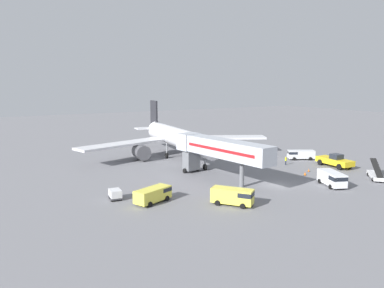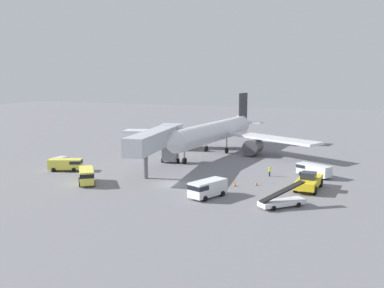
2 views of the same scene
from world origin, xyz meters
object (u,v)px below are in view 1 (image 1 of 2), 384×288
airplane_at_gate (177,138)px  service_van_mid_center (332,178)px  safety_cone_bravo (309,170)px  pushback_tug (335,161)px  service_van_far_left (154,194)px  service_van_rear_left (300,154)px  belt_loader_truck (376,175)px  ground_crew_worker_foreground (286,160)px  baggage_cart_mid_right (115,194)px  service_van_near_right (234,196)px  jet_bridge (217,149)px  safety_cone_alpha (305,173)px

airplane_at_gate → service_van_mid_center: size_ratio=7.31×
airplane_at_gate → safety_cone_bravo: (13.63, -22.77, -3.72)m
pushback_tug → safety_cone_bravo: size_ratio=13.62×
service_van_far_left → airplane_at_gate: bearing=55.6°
pushback_tug → service_van_rear_left: bearing=92.6°
belt_loader_truck → ground_crew_worker_foreground: 15.97m
service_van_mid_center → baggage_cart_mid_right: (-30.07, 10.16, -0.47)m
pushback_tug → service_van_near_right: bearing=-164.2°
belt_loader_truck → service_van_far_left: (-35.68, 7.32, 0.35)m
airplane_at_gate → pushback_tug: (20.66, -22.53, -2.85)m
jet_bridge → safety_cone_bravo: (16.90, -3.67, -4.70)m
safety_cone_bravo → service_van_far_left: bearing=-176.6°
airplane_at_gate → service_van_near_right: bearing=-105.8°
service_van_rear_left → service_van_near_right: bearing=-150.6°
baggage_cart_mid_right → safety_cone_alpha: baggage_cart_mid_right is taller
jet_bridge → service_van_mid_center: 17.85m
jet_bridge → service_van_near_right: (-5.43, -11.71, -3.74)m
service_van_far_left → safety_cone_bravo: (30.45, 1.82, -0.84)m
belt_loader_truck → ground_crew_worker_foreground: bearing=107.0°
airplane_at_gate → jet_bridge: 19.40m
jet_bridge → belt_loader_truck: size_ratio=3.75×
pushback_tug → service_van_rear_left: 8.08m
safety_cone_alpha → jet_bridge: bearing=159.8°
airplane_at_gate → safety_cone_alpha: (10.99, -24.36, -3.66)m
airplane_at_gate → ground_crew_worker_foreground: 22.09m
jet_bridge → ground_crew_worker_foreground: size_ratio=12.31×
jet_bridge → service_van_far_left: (-13.55, -5.49, -3.87)m
service_van_mid_center → ground_crew_worker_foreground: size_ratio=3.55×
pushback_tug → service_van_near_right: (-29.35, -8.28, 0.09)m
service_van_rear_left → safety_cone_bravo: 10.68m
service_van_far_left → service_van_mid_center: bearing=-14.1°
safety_cone_alpha → safety_cone_bravo: safety_cone_alpha is taller
service_van_near_right → baggage_cart_mid_right: service_van_near_right is taller
service_van_far_left → baggage_cart_mid_right: 5.31m
belt_loader_truck → service_van_rear_left: size_ratio=0.96×
airplane_at_gate → service_van_far_left: bearing=-124.4°
service_van_far_left → ground_crew_worker_foreground: (31.00, 7.95, -0.24)m
airplane_at_gate → service_van_far_left: airplane_at_gate is taller
service_van_far_left → baggage_cart_mid_right: (-3.90, 3.59, -0.34)m
airplane_at_gate → safety_cone_bravo: airplane_at_gate is taller
service_van_mid_center → ground_crew_worker_foreground: service_van_mid_center is taller
service_van_far_left → service_van_near_right: size_ratio=1.04×
airplane_at_gate → ground_crew_worker_foreground: airplane_at_gate is taller
service_van_near_right → service_van_rear_left: (28.98, 16.35, -0.14)m
jet_bridge → baggage_cart_mid_right: jet_bridge is taller
service_van_mid_center → safety_cone_bravo: bearing=63.0°
service_van_near_right → ground_crew_worker_foreground: 26.91m
service_van_mid_center → service_van_rear_left: (10.94, 16.71, -0.14)m
pushback_tug → belt_loader_truck: (-1.80, -9.38, -0.38)m
service_van_far_left → ground_crew_worker_foreground: size_ratio=3.46×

